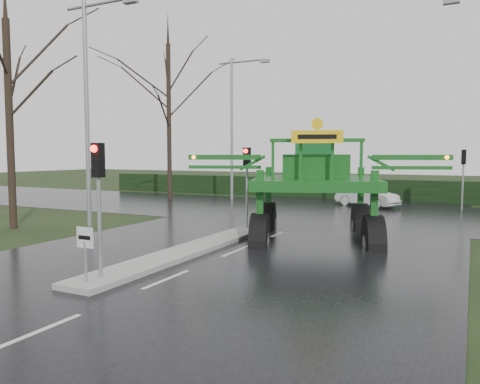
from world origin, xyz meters
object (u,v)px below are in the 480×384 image
at_px(traffic_signal_far, 463,166).
at_px(white_sedan, 367,207).
at_px(traffic_signal_near, 98,181).
at_px(street_light_left_near, 91,92).
at_px(traffic_signal_mid, 247,170).
at_px(keep_left_sign, 85,245).
at_px(street_light_left_far, 236,116).
at_px(crop_sprayer, 261,170).

distance_m(traffic_signal_far, white_sedan, 5.94).
distance_m(traffic_signal_near, street_light_left_near, 10.40).
bearing_deg(traffic_signal_far, street_light_left_near, 43.63).
relative_size(traffic_signal_mid, white_sedan, 0.89).
bearing_deg(keep_left_sign, street_light_left_far, 107.78).
bearing_deg(white_sedan, traffic_signal_near, -162.85).
height_order(keep_left_sign, traffic_signal_mid, traffic_signal_mid).
relative_size(traffic_signal_mid, street_light_left_far, 0.35).
bearing_deg(traffic_signal_far, traffic_signal_near, 69.64).
xyz_separation_m(traffic_signal_far, crop_sprayer, (-6.47, -14.12, 0.07)).
height_order(traffic_signal_mid, street_light_left_far, street_light_left_far).
height_order(keep_left_sign, white_sedan, keep_left_sign).
bearing_deg(keep_left_sign, traffic_signal_mid, 90.00).
bearing_deg(street_light_left_near, traffic_signal_mid, 12.21).
xyz_separation_m(traffic_signal_far, street_light_left_far, (-14.69, -0.01, 3.40)).
bearing_deg(street_light_left_near, street_light_left_far, 90.00).
bearing_deg(keep_left_sign, traffic_signal_near, 90.00).
xyz_separation_m(keep_left_sign, street_light_left_far, (-6.89, 21.50, 4.93)).
bearing_deg(street_light_left_far, keep_left_sign, -72.22).
xyz_separation_m(street_light_left_near, crop_sprayer, (8.22, -0.11, -3.33)).
relative_size(keep_left_sign, traffic_signal_near, 0.38).
distance_m(crop_sprayer, white_sedan, 14.01).
relative_size(street_light_left_near, street_light_left_far, 1.00).
height_order(street_light_left_far, white_sedan, street_light_left_far).
distance_m(keep_left_sign, crop_sprayer, 7.68).
relative_size(street_light_left_far, crop_sprayer, 1.04).
bearing_deg(street_light_left_near, white_sedan, 55.45).
xyz_separation_m(traffic_signal_mid, crop_sprayer, (1.33, -1.60, 0.07)).
distance_m(keep_left_sign, traffic_signal_near, 1.61).
bearing_deg(street_light_left_far, street_light_left_near, -90.00).
distance_m(traffic_signal_near, traffic_signal_far, 22.42).
xyz_separation_m(street_light_left_far, white_sedan, (9.36, -0.40, -5.99)).
distance_m(traffic_signal_near, street_light_left_far, 22.37).
height_order(keep_left_sign, street_light_left_near, street_light_left_near).
xyz_separation_m(traffic_signal_near, crop_sprayer, (1.33, 6.90, 0.07)).
distance_m(traffic_signal_near, white_sedan, 20.91).
relative_size(crop_sprayer, white_sedan, 2.42).
xyz_separation_m(keep_left_sign, white_sedan, (2.47, 21.10, -1.06)).
distance_m(street_light_left_far, crop_sprayer, 16.67).
distance_m(traffic_signal_far, street_light_left_far, 15.08).
bearing_deg(white_sedan, street_light_left_near, 169.43).
relative_size(traffic_signal_mid, street_light_left_near, 0.35).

